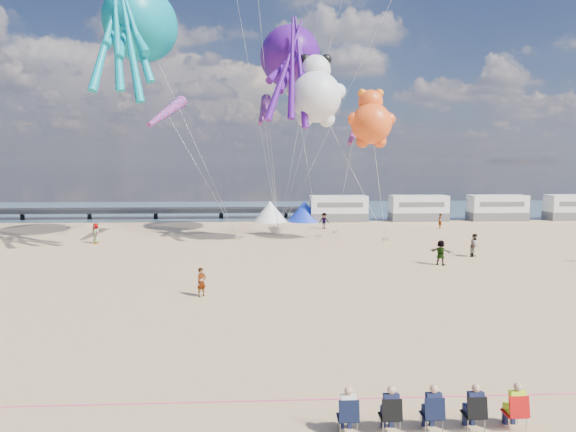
% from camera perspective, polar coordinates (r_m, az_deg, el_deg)
% --- Properties ---
extents(ground, '(120.00, 120.00, 0.00)m').
position_cam_1_polar(ground, '(20.77, 5.48, -13.59)').
color(ground, tan).
rests_on(ground, ground).
extents(water, '(120.00, 120.00, 0.00)m').
position_cam_1_polar(water, '(74.73, -0.64, 0.74)').
color(water, '#365468').
rests_on(water, ground).
extents(pier, '(60.00, 3.00, 0.50)m').
position_cam_1_polar(pier, '(68.40, -24.40, 0.53)').
color(pier, black).
rests_on(pier, ground).
extents(motorhome_0, '(6.60, 2.50, 3.00)m').
position_cam_1_polar(motorhome_0, '(60.26, 5.63, 0.84)').
color(motorhome_0, silver).
rests_on(motorhome_0, ground).
extents(motorhome_1, '(6.60, 2.50, 3.00)m').
position_cam_1_polar(motorhome_1, '(62.38, 14.29, 0.86)').
color(motorhome_1, silver).
rests_on(motorhome_1, ground).
extents(motorhome_2, '(6.60, 2.50, 3.00)m').
position_cam_1_polar(motorhome_2, '(65.81, 22.22, 0.86)').
color(motorhome_2, silver).
rests_on(motorhome_2, ground).
extents(motorhome_3, '(6.60, 2.50, 3.00)m').
position_cam_1_polar(motorhome_3, '(70.37, 29.24, 0.84)').
color(motorhome_3, silver).
rests_on(motorhome_3, ground).
extents(tent_white, '(4.00, 4.00, 2.40)m').
position_cam_1_polar(tent_white, '(59.63, -2.00, 0.52)').
color(tent_white, white).
rests_on(tent_white, ground).
extents(tent_blue, '(4.00, 4.00, 2.40)m').
position_cam_1_polar(tent_blue, '(59.83, 1.83, 0.54)').
color(tent_blue, '#1933CC').
rests_on(tent_blue, ground).
extents(spectator_row, '(6.10, 0.90, 1.30)m').
position_cam_1_polar(spectator_row, '(14.66, 15.68, -19.76)').
color(spectator_row, black).
rests_on(spectator_row, ground).
extents(rope_line, '(34.00, 0.03, 0.03)m').
position_cam_1_polar(rope_line, '(16.21, 8.20, -19.43)').
color(rope_line, '#F2338C').
rests_on(rope_line, ground).
extents(standing_person, '(0.65, 0.65, 1.51)m').
position_cam_1_polar(standing_person, '(27.17, -9.59, -7.25)').
color(standing_person, tan).
rests_on(standing_person, ground).
extents(beachgoer_0, '(0.72, 0.75, 1.74)m').
position_cam_1_polar(beachgoer_0, '(46.76, -20.56, -1.82)').
color(beachgoer_0, '#7F6659').
rests_on(beachgoer_0, ground).
extents(beachgoer_1, '(0.97, 0.98, 1.72)m').
position_cam_1_polar(beachgoer_1, '(40.09, 20.04, -3.07)').
color(beachgoer_1, '#7F6659').
rests_on(beachgoer_1, ground).
extents(beachgoer_2, '(0.90, 0.74, 1.68)m').
position_cam_1_polar(beachgoer_2, '(53.32, 4.03, -0.54)').
color(beachgoer_2, '#7F6659').
rests_on(beachgoer_2, ground).
extents(beachgoer_4, '(1.05, 0.94, 1.71)m').
position_cam_1_polar(beachgoer_4, '(36.23, 16.61, -3.91)').
color(beachgoer_4, '#7F6659').
rests_on(beachgoer_4, ground).
extents(beachgoer_5, '(1.05, 1.52, 1.57)m').
position_cam_1_polar(beachgoer_5, '(55.77, 16.51, -0.54)').
color(beachgoer_5, '#7F6659').
rests_on(beachgoer_5, ground).
extents(sandbag_a, '(0.50, 0.35, 0.22)m').
position_cam_1_polar(sandbag_a, '(46.42, -5.61, -2.46)').
color(sandbag_a, gray).
rests_on(sandbag_a, ground).
extents(sandbag_b, '(0.50, 0.35, 0.22)m').
position_cam_1_polar(sandbag_b, '(47.52, 3.42, -2.24)').
color(sandbag_b, gray).
rests_on(sandbag_b, ground).
extents(sandbag_c, '(0.50, 0.35, 0.22)m').
position_cam_1_polar(sandbag_c, '(46.33, 10.78, -2.55)').
color(sandbag_c, gray).
rests_on(sandbag_c, ground).
extents(sandbag_d, '(0.50, 0.35, 0.22)m').
position_cam_1_polar(sandbag_d, '(50.61, 5.32, -1.74)').
color(sandbag_d, gray).
rests_on(sandbag_d, ground).
extents(sandbag_e, '(0.50, 0.35, 0.22)m').
position_cam_1_polar(sandbag_e, '(48.38, -0.97, -2.08)').
color(sandbag_e, gray).
rests_on(sandbag_e, ground).
extents(kite_octopus_teal, '(8.45, 12.00, 12.62)m').
position_cam_1_polar(kite_octopus_teal, '(47.10, -16.03, 19.80)').
color(kite_octopus_teal, '#068D9D').
extents(kite_octopus_purple, '(5.88, 11.04, 12.03)m').
position_cam_1_polar(kite_octopus_purple, '(48.80, 0.21, 17.26)').
color(kite_octopus_purple, '#460D7B').
extents(kite_panda, '(5.66, 5.42, 7.00)m').
position_cam_1_polar(kite_panda, '(42.42, 3.14, 13.07)').
color(kite_panda, silver).
extents(kite_teddy_orange, '(4.32, 4.09, 5.80)m').
position_cam_1_polar(kite_teddy_orange, '(43.66, 9.25, 10.09)').
color(kite_teddy_orange, '#FF541A').
extents(windsock_left, '(2.65, 7.66, 7.60)m').
position_cam_1_polar(windsock_left, '(45.39, -13.36, 11.14)').
color(windsock_left, red).
extents(windsock_mid, '(2.94, 5.81, 5.82)m').
position_cam_1_polar(windsock_mid, '(47.43, 7.43, 9.32)').
color(windsock_mid, red).
extents(windsock_right, '(1.50, 5.54, 5.47)m').
position_cam_1_polar(windsock_right, '(45.34, -2.74, 11.63)').
color(windsock_right, red).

